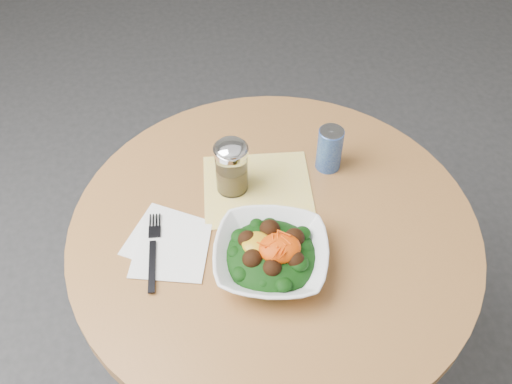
# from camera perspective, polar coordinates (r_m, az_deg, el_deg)

# --- Properties ---
(ground) EXTENTS (6.00, 6.00, 0.00)m
(ground) POSITION_cam_1_polar(r_m,az_deg,el_deg) (1.90, 1.26, -17.63)
(ground) COLOR #313134
(ground) RESTS_ON ground
(table) EXTENTS (0.90, 0.90, 0.75)m
(table) POSITION_cam_1_polar(r_m,az_deg,el_deg) (1.41, 1.64, -8.38)
(table) COLOR black
(table) RESTS_ON ground
(cloth_napkin) EXTENTS (0.26, 0.25, 0.00)m
(cloth_napkin) POSITION_cam_1_polar(r_m,az_deg,el_deg) (1.32, 0.16, 0.33)
(cloth_napkin) COLOR yellow
(cloth_napkin) RESTS_ON table
(paper_napkins) EXTENTS (0.21, 0.23, 0.00)m
(paper_napkins) POSITION_cam_1_polar(r_m,az_deg,el_deg) (1.23, -8.70, -5.16)
(paper_napkins) COLOR white
(paper_napkins) RESTS_ON table
(salad_bowl) EXTENTS (0.28, 0.28, 0.09)m
(salad_bowl) POSITION_cam_1_polar(r_m,az_deg,el_deg) (1.16, 1.51, -6.34)
(salad_bowl) COLOR white
(salad_bowl) RESTS_ON table
(fork) EXTENTS (0.03, 0.20, 0.00)m
(fork) POSITION_cam_1_polar(r_m,az_deg,el_deg) (1.22, -10.23, -5.61)
(fork) COLOR black
(fork) RESTS_ON table
(spice_shaker) EXTENTS (0.08, 0.08, 0.14)m
(spice_shaker) POSITION_cam_1_polar(r_m,az_deg,el_deg) (1.28, -2.46, 2.53)
(spice_shaker) COLOR silver
(spice_shaker) RESTS_ON table
(beverage_can) EXTENTS (0.06, 0.06, 0.11)m
(beverage_can) POSITION_cam_1_polar(r_m,az_deg,el_deg) (1.34, 7.37, 4.31)
(beverage_can) COLOR navy
(beverage_can) RESTS_ON table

